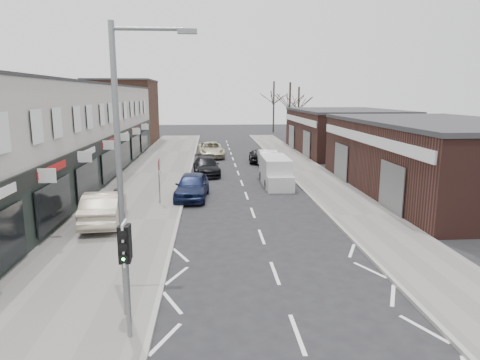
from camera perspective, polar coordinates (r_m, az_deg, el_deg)
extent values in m
plane|color=black|center=(13.97, 5.94, -15.50)|extent=(160.00, 160.00, 0.00)
cube|color=slate|center=(35.12, -11.30, 0.87)|extent=(5.50, 64.00, 0.12)
cube|color=slate|center=(35.74, 8.99, 1.13)|extent=(3.50, 64.00, 0.12)
cube|color=#BDB6AC|center=(33.81, -23.55, 5.73)|extent=(8.00, 41.00, 7.10)
cube|color=#492A1F|center=(58.41, -15.29, 8.67)|extent=(8.00, 10.00, 8.00)
cube|color=#3C201B|center=(30.40, 25.09, 2.60)|extent=(10.00, 18.00, 4.50)
cube|color=#3C201B|center=(48.74, 13.70, 6.23)|extent=(10.00, 16.00, 4.50)
cylinder|color=slate|center=(11.48, -14.79, -13.07)|extent=(0.12, 0.12, 3.00)
cube|color=silver|center=(11.10, -15.07, -8.12)|extent=(0.05, 0.55, 1.10)
cube|color=black|center=(10.99, -15.18, -8.32)|extent=(0.28, 0.22, 0.95)
sphere|color=#0CE533|center=(10.98, -15.22, -10.01)|extent=(0.18, 0.18, 0.18)
cube|color=black|center=(11.21, -14.95, -7.91)|extent=(0.26, 0.20, 0.90)
cylinder|color=slate|center=(11.93, -15.76, 0.41)|extent=(0.16, 0.16, 8.00)
cylinder|color=slate|center=(11.69, -12.24, 19.09)|extent=(1.80, 0.10, 0.10)
cube|color=slate|center=(11.59, -7.05, 19.07)|extent=(0.50, 0.22, 0.12)
cylinder|color=slate|center=(24.94, -10.71, -0.27)|extent=(0.07, 0.07, 2.50)
cube|color=white|center=(24.82, -10.65, 1.09)|extent=(0.04, 0.45, 0.25)
cube|color=silver|center=(30.45, 4.69, 1.25)|extent=(1.83, 4.36, 1.98)
cube|color=silver|center=(28.06, 5.46, -0.61)|extent=(1.76, 0.77, 1.04)
cylinder|color=black|center=(28.98, 3.55, -0.58)|extent=(0.21, 0.66, 0.66)
cylinder|color=black|center=(29.23, 6.69, -0.53)|extent=(0.21, 0.66, 0.66)
cylinder|color=black|center=(31.94, 2.83, 0.54)|extent=(0.21, 0.66, 0.66)
cylinder|color=black|center=(32.17, 5.69, 0.58)|extent=(0.21, 0.66, 0.66)
imported|color=#B0A28D|center=(21.84, -17.67, -3.46)|extent=(2.15, 5.00, 1.60)
imported|color=black|center=(21.82, -16.06, -3.23)|extent=(0.67, 0.47, 1.72)
imported|color=#131C3C|center=(26.38, -6.41, -0.79)|extent=(2.23, 4.78, 1.58)
imported|color=black|center=(34.15, -4.50, 1.84)|extent=(2.37, 4.94, 1.39)
imported|color=#BDB697|center=(43.90, -3.92, 4.05)|extent=(2.99, 5.71, 1.53)
imported|color=silver|center=(38.49, 3.56, 3.01)|extent=(1.76, 4.59, 1.49)
imported|color=black|center=(40.42, 2.35, 3.29)|extent=(1.79, 3.97, 1.32)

